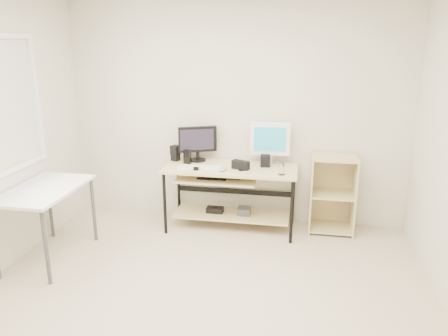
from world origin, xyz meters
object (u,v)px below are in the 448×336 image
(audio_controller, at_px, (187,157))
(desk, at_px, (229,184))
(white_imac, at_px, (270,140))
(side_table, at_px, (45,196))
(shelf_unit, at_px, (332,193))
(black_monitor, at_px, (198,141))

(audio_controller, bearing_deg, desk, 11.11)
(white_imac, height_order, audio_controller, white_imac)
(desk, xyz_separation_m, audio_controller, (-0.50, 0.04, 0.29))
(side_table, height_order, audio_controller, audio_controller)
(desk, relative_size, white_imac, 3.06)
(desk, height_order, white_imac, white_imac)
(white_imac, bearing_deg, shelf_unit, -7.45)
(shelf_unit, height_order, white_imac, white_imac)
(desk, height_order, audio_controller, audio_controller)
(desk, distance_m, shelf_unit, 1.19)
(side_table, xyz_separation_m, black_monitor, (1.25, 1.23, 0.32))
(black_monitor, height_order, white_imac, white_imac)
(black_monitor, distance_m, audio_controller, 0.23)
(side_table, height_order, white_imac, white_imac)
(side_table, bearing_deg, audio_controller, 43.46)
(side_table, relative_size, shelf_unit, 1.11)
(side_table, relative_size, audio_controller, 6.12)
(shelf_unit, distance_m, audio_controller, 1.72)
(shelf_unit, xyz_separation_m, white_imac, (-0.73, 0.04, 0.58))
(desk, relative_size, audio_controller, 9.19)
(shelf_unit, xyz_separation_m, audio_controller, (-1.67, -0.12, 0.38))
(desk, bearing_deg, side_table, -147.35)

